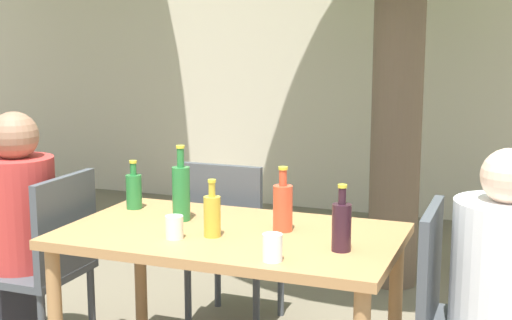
% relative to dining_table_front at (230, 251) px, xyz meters
% --- Properties ---
extents(cafe_building_wall, '(10.00, 0.08, 2.80)m').
position_rel_dining_table_front_xyz_m(cafe_building_wall, '(0.00, 3.40, 0.75)').
color(cafe_building_wall, beige).
rests_on(cafe_building_wall, ground_plane).
extents(dining_table_front, '(1.39, 0.81, 0.73)m').
position_rel_dining_table_front_xyz_m(dining_table_front, '(0.00, 0.00, 0.00)').
color(dining_table_front, '#B27F4C').
rests_on(dining_table_front, ground_plane).
extents(patio_chair_0, '(0.44, 0.44, 0.90)m').
position_rel_dining_table_front_xyz_m(patio_chair_0, '(-0.93, 0.00, -0.13)').
color(patio_chair_0, '#474C51').
rests_on(patio_chair_0, ground_plane).
extents(patio_chair_1, '(0.44, 0.44, 0.90)m').
position_rel_dining_table_front_xyz_m(patio_chair_1, '(0.93, 0.00, -0.13)').
color(patio_chair_1, '#474C51').
rests_on(patio_chair_1, ground_plane).
extents(patio_chair_2, '(0.44, 0.44, 0.90)m').
position_rel_dining_table_front_xyz_m(patio_chair_2, '(-0.28, 0.64, -0.13)').
color(patio_chair_2, '#474C51').
rests_on(patio_chair_2, ground_plane).
extents(person_seated_0, '(0.57, 0.35, 1.19)m').
position_rel_dining_table_front_xyz_m(person_seated_0, '(-1.16, -0.00, -0.11)').
color(person_seated_0, '#383842').
rests_on(person_seated_0, ground_plane).
extents(wine_bottle_0, '(0.07, 0.07, 0.26)m').
position_rel_dining_table_front_xyz_m(wine_bottle_0, '(0.50, -0.10, 0.19)').
color(wine_bottle_0, '#331923').
rests_on(wine_bottle_0, dining_table_front).
extents(soda_bottle_1, '(0.08, 0.08, 0.27)m').
position_rel_dining_table_front_xyz_m(soda_bottle_1, '(0.20, 0.08, 0.19)').
color(soda_bottle_1, '#DB4C2D').
rests_on(soda_bottle_1, dining_table_front).
extents(oil_cruet_2, '(0.07, 0.07, 0.23)m').
position_rel_dining_table_front_xyz_m(oil_cruet_2, '(-0.04, -0.10, 0.18)').
color(oil_cruet_2, gold).
rests_on(oil_cruet_2, dining_table_front).
extents(green_bottle_3, '(0.07, 0.07, 0.23)m').
position_rel_dining_table_front_xyz_m(green_bottle_3, '(-0.57, 0.20, 0.17)').
color(green_bottle_3, '#287A38').
rests_on(green_bottle_3, dining_table_front).
extents(green_bottle_4, '(0.08, 0.08, 0.33)m').
position_rel_dining_table_front_xyz_m(green_bottle_4, '(-0.27, 0.09, 0.22)').
color(green_bottle_4, '#287A38').
rests_on(green_bottle_4, dining_table_front).
extents(drinking_glass_0, '(0.07, 0.07, 0.10)m').
position_rel_dining_table_front_xyz_m(drinking_glass_0, '(0.29, -0.31, 0.14)').
color(drinking_glass_0, white).
rests_on(drinking_glass_0, dining_table_front).
extents(drinking_glass_1, '(0.07, 0.07, 0.09)m').
position_rel_dining_table_front_xyz_m(drinking_glass_1, '(-0.17, -0.18, 0.13)').
color(drinking_glass_1, silver).
rests_on(drinking_glass_1, dining_table_front).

